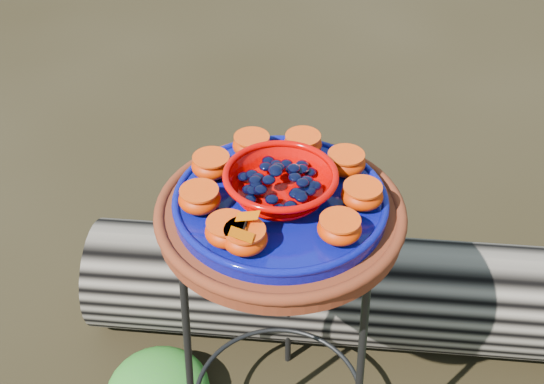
# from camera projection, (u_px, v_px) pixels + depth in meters

# --- Properties ---
(plant_stand) EXTENTS (0.44, 0.44, 0.70)m
(plant_stand) POSITION_uv_depth(u_px,v_px,m) (279.00, 341.00, 1.51)
(plant_stand) COLOR black
(plant_stand) RESTS_ON ground
(terracotta_saucer) EXTENTS (0.46, 0.46, 0.04)m
(terracotta_saucer) POSITION_uv_depth(u_px,v_px,m) (280.00, 216.00, 1.28)
(terracotta_saucer) COLOR #502614
(terracotta_saucer) RESTS_ON plant_stand
(cobalt_plate) EXTENTS (0.39, 0.39, 0.03)m
(cobalt_plate) POSITION_uv_depth(u_px,v_px,m) (280.00, 203.00, 1.26)
(cobalt_plate) COLOR #000450
(cobalt_plate) RESTS_ON terracotta_saucer
(red_bowl) EXTENTS (0.20, 0.20, 0.05)m
(red_bowl) POSITION_uv_depth(u_px,v_px,m) (281.00, 186.00, 1.23)
(red_bowl) COLOR #C30200
(red_bowl) RESTS_ON cobalt_plate
(glass_gems) EXTENTS (0.15, 0.15, 0.03)m
(glass_gems) POSITION_uv_depth(u_px,v_px,m) (281.00, 168.00, 1.21)
(glass_gems) COLOR black
(glass_gems) RESTS_ON red_bowl
(orange_half_0) EXTENTS (0.08, 0.08, 0.04)m
(orange_half_0) POSITION_uv_depth(u_px,v_px,m) (245.00, 239.00, 1.13)
(orange_half_0) COLOR red
(orange_half_0) RESTS_ON cobalt_plate
(orange_half_1) EXTENTS (0.08, 0.08, 0.04)m
(orange_half_1) POSITION_uv_depth(u_px,v_px,m) (339.00, 229.00, 1.15)
(orange_half_1) COLOR red
(orange_half_1) RESTS_ON cobalt_plate
(orange_half_2) EXTENTS (0.08, 0.08, 0.04)m
(orange_half_2) POSITION_uv_depth(u_px,v_px,m) (362.00, 195.00, 1.22)
(orange_half_2) COLOR red
(orange_half_2) RESTS_ON cobalt_plate
(orange_half_3) EXTENTS (0.08, 0.08, 0.04)m
(orange_half_3) POSITION_uv_depth(u_px,v_px,m) (346.00, 163.00, 1.30)
(orange_half_3) COLOR red
(orange_half_3) RESTS_ON cobalt_plate
(orange_half_4) EXTENTS (0.08, 0.08, 0.04)m
(orange_half_4) POSITION_uv_depth(u_px,v_px,m) (303.00, 144.00, 1.35)
(orange_half_4) COLOR red
(orange_half_4) RESTS_ON cobalt_plate
(orange_half_5) EXTENTS (0.08, 0.08, 0.04)m
(orange_half_5) POSITION_uv_depth(u_px,v_px,m) (252.00, 145.00, 1.34)
(orange_half_5) COLOR red
(orange_half_5) RESTS_ON cobalt_plate
(orange_half_6) EXTENTS (0.08, 0.08, 0.04)m
(orange_half_6) POSITION_uv_depth(u_px,v_px,m) (211.00, 166.00, 1.29)
(orange_half_6) COLOR red
(orange_half_6) RESTS_ON cobalt_plate
(orange_half_7) EXTENTS (0.08, 0.08, 0.04)m
(orange_half_7) POSITION_uv_depth(u_px,v_px,m) (200.00, 199.00, 1.21)
(orange_half_7) COLOR red
(orange_half_7) RESTS_ON cobalt_plate
(orange_half_8) EXTENTS (0.08, 0.08, 0.04)m
(orange_half_8) POSITION_uv_depth(u_px,v_px,m) (227.00, 231.00, 1.15)
(orange_half_8) COLOR red
(orange_half_8) RESTS_ON cobalt_plate
(butterfly) EXTENTS (0.09, 0.06, 0.01)m
(butterfly) POSITION_uv_depth(u_px,v_px,m) (245.00, 226.00, 1.12)
(butterfly) COLOR #CD4D00
(butterfly) RESTS_ON orange_half_0
(driftwood_log) EXTENTS (1.67, 0.49, 0.31)m
(driftwood_log) POSITION_uv_depth(u_px,v_px,m) (389.00, 292.00, 1.89)
(driftwood_log) COLOR black
(driftwood_log) RESTS_ON ground
(foliage_back) EXTENTS (0.28, 0.28, 0.14)m
(foliage_back) POSITION_uv_depth(u_px,v_px,m) (268.00, 265.00, 2.09)
(foliage_back) COLOR #2B6725
(foliage_back) RESTS_ON ground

